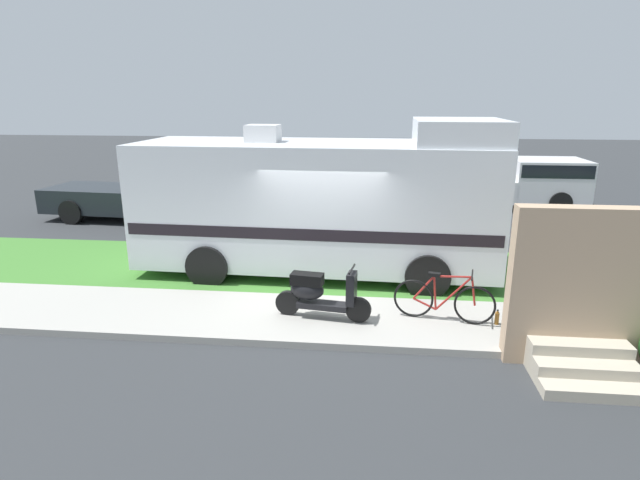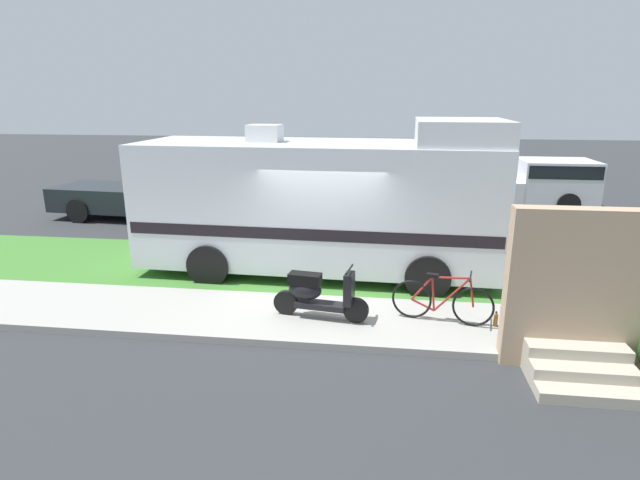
% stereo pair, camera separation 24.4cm
% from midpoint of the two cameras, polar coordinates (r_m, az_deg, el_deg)
% --- Properties ---
extents(ground_plane, '(80.00, 80.00, 0.00)m').
position_cam_midpoint_polar(ground_plane, '(10.23, 0.71, -6.41)').
color(ground_plane, '#2D3033').
extents(sidewalk, '(24.00, 2.00, 0.12)m').
position_cam_midpoint_polar(sidewalk, '(9.11, -0.17, -8.91)').
color(sidewalk, '#9E9B93').
rests_on(sidewalk, ground).
extents(grass_strip, '(24.00, 3.40, 0.08)m').
position_cam_midpoint_polar(grass_strip, '(11.61, 1.56, -3.43)').
color(grass_strip, '#3D752D').
rests_on(grass_strip, ground).
extents(motorhome_rv, '(7.81, 2.88, 3.42)m').
position_cam_midpoint_polar(motorhome_rv, '(11.19, 0.95, 4.27)').
color(motorhome_rv, silver).
rests_on(motorhome_rv, ground).
extents(scooter, '(1.71, 0.55, 0.97)m').
position_cam_midpoint_polar(scooter, '(8.86, 0.42, -6.01)').
color(scooter, black).
rests_on(scooter, ground).
extents(bicycle, '(1.70, 0.54, 0.90)m').
position_cam_midpoint_polar(bicycle, '(9.00, 14.31, -6.65)').
color(bicycle, black).
rests_on(bicycle, ground).
extents(pickup_truck_near, '(5.72, 2.41, 1.84)m').
position_cam_midpoint_polar(pickup_truck_near, '(17.15, -17.46, 5.44)').
color(pickup_truck_near, '#1E2328').
rests_on(pickup_truck_near, ground).
extents(pickup_truck_far, '(5.54, 2.21, 1.73)m').
position_cam_midpoint_polar(pickup_truck_far, '(19.47, 22.56, 6.01)').
color(pickup_truck_far, silver).
rests_on(pickup_truck_far, ground).
extents(porch_steps, '(2.00, 1.26, 2.40)m').
position_cam_midpoint_polar(porch_steps, '(8.22, 27.79, -6.82)').
color(porch_steps, '#B2A893').
rests_on(porch_steps, ground).
extents(bottle_green, '(0.08, 0.08, 0.22)m').
position_cam_midpoint_polar(bottle_green, '(9.91, 24.66, -7.36)').
color(bottle_green, navy).
rests_on(bottle_green, ground).
extents(bottle_spare, '(0.07, 0.07, 0.26)m').
position_cam_midpoint_polar(bottle_spare, '(9.21, 19.87, -8.45)').
color(bottle_spare, brown).
rests_on(bottle_spare, ground).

